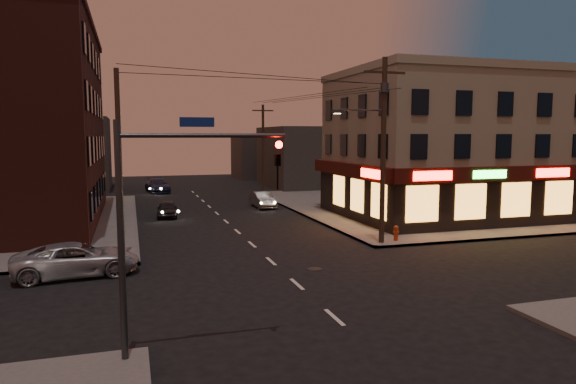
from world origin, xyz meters
name	(u,v)px	position (x,y,z in m)	size (l,w,h in m)	color
ground	(297,284)	(0.00, 0.00, 0.00)	(120.00, 120.00, 0.00)	black
sidewalk_ne	(427,205)	(18.00, 19.00, 0.07)	(24.00, 28.00, 0.15)	#514F4C
pizza_building	(446,145)	(15.93, 13.43, 5.35)	(15.85, 12.85, 10.50)	gray
bg_building_ne_a	(310,157)	(14.00, 38.00, 3.50)	(10.00, 12.00, 7.00)	#3F3D3A
bg_building_nw	(66,154)	(-13.00, 42.00, 4.00)	(9.00, 10.00, 8.00)	#3F3D3A
bg_building_ne_b	(264,157)	(12.00, 52.00, 3.00)	(8.00, 8.00, 6.00)	#3F3D3A
utility_pole_main	(381,140)	(6.68, 5.80, 5.76)	(4.20, 0.44, 10.00)	#382619
utility_pole_far	(263,149)	(6.80, 32.00, 4.65)	(0.26, 0.26, 9.00)	#382619
utility_pole_west	(120,164)	(-6.80, 6.50, 4.65)	(0.24, 0.24, 9.00)	#382619
traffic_signal	(161,206)	(-5.57, -5.60, 4.16)	(4.49, 0.32, 6.47)	#333538
suv_cross	(77,259)	(-8.64, 4.00, 0.72)	(2.38, 5.15, 1.43)	#92939A
sedan_near	(167,209)	(-3.82, 19.19, 0.60)	(1.43, 3.54, 1.21)	black
sedan_mid	(263,200)	(4.21, 22.09, 0.67)	(1.41, 4.04, 1.33)	#63615D
sedan_far	(157,186)	(-3.62, 36.74, 0.72)	(2.03, 4.99, 1.45)	#1D213A
fire_hydrant	(396,232)	(7.80, 6.00, 0.61)	(0.38, 0.38, 0.85)	#A0320E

